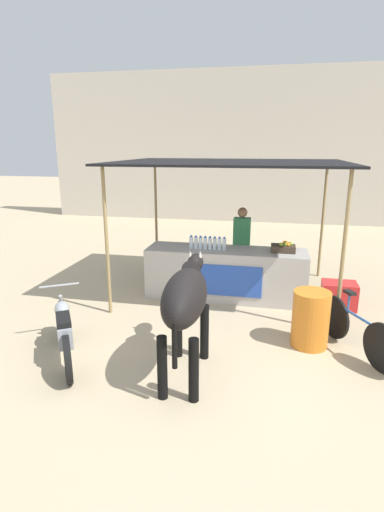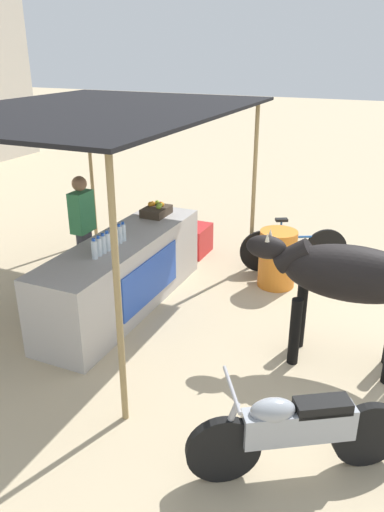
% 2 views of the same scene
% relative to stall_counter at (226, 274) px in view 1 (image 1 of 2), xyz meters
% --- Properties ---
extents(ground_plane, '(60.00, 60.00, 0.00)m').
position_rel_stall_counter_xyz_m(ground_plane, '(0.00, -2.20, -0.48)').
color(ground_plane, tan).
extents(building_wall_far, '(16.00, 0.50, 5.55)m').
position_rel_stall_counter_xyz_m(building_wall_far, '(0.00, 8.37, 2.29)').
color(building_wall_far, beige).
rests_on(building_wall_far, ground).
extents(stall_counter, '(3.00, 0.82, 0.96)m').
position_rel_stall_counter_xyz_m(stall_counter, '(0.00, 0.00, 0.00)').
color(stall_counter, '#B2ADA8').
rests_on(stall_counter, ground).
extents(stall_awning, '(4.20, 3.20, 2.57)m').
position_rel_stall_counter_xyz_m(stall_awning, '(0.00, 0.30, 1.98)').
color(stall_awning, black).
rests_on(stall_awning, ground).
extents(water_bottle_row, '(0.70, 0.07, 0.25)m').
position_rel_stall_counter_xyz_m(water_bottle_row, '(-0.35, -0.05, 0.59)').
color(water_bottle_row, silver).
rests_on(water_bottle_row, stall_counter).
extents(fruit_crate, '(0.44, 0.32, 0.18)m').
position_rel_stall_counter_xyz_m(fruit_crate, '(1.05, 0.05, 0.55)').
color(fruit_crate, '#3F3326').
rests_on(fruit_crate, stall_counter).
extents(vendor_behind_counter, '(0.34, 0.22, 1.65)m').
position_rel_stall_counter_xyz_m(vendor_behind_counter, '(0.22, 0.75, 0.37)').
color(vendor_behind_counter, '#383842').
rests_on(vendor_behind_counter, ground).
extents(cooler_box, '(0.60, 0.44, 0.48)m').
position_rel_stall_counter_xyz_m(cooler_box, '(2.07, -0.10, -0.24)').
color(cooler_box, red).
rests_on(cooler_box, ground).
extents(water_barrel, '(0.53, 0.53, 0.84)m').
position_rel_stall_counter_xyz_m(water_barrel, '(1.44, -1.67, -0.06)').
color(water_barrel, orange).
rests_on(water_barrel, ground).
extents(cow, '(0.60, 1.83, 1.44)m').
position_rel_stall_counter_xyz_m(cow, '(-0.16, -2.77, 0.55)').
color(cow, black).
rests_on(cow, ground).
extents(motorcycle_parked, '(1.04, 1.57, 0.90)m').
position_rel_stall_counter_xyz_m(motorcycle_parked, '(-1.88, -2.71, -0.05)').
color(motorcycle_parked, black).
rests_on(motorcycle_parked, ground).
extents(bicycle_leaning, '(0.81, 1.49, 0.85)m').
position_rel_stall_counter_xyz_m(bicycle_leaning, '(2.06, -1.76, -0.13)').
color(bicycle_leaning, black).
rests_on(bicycle_leaning, ground).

